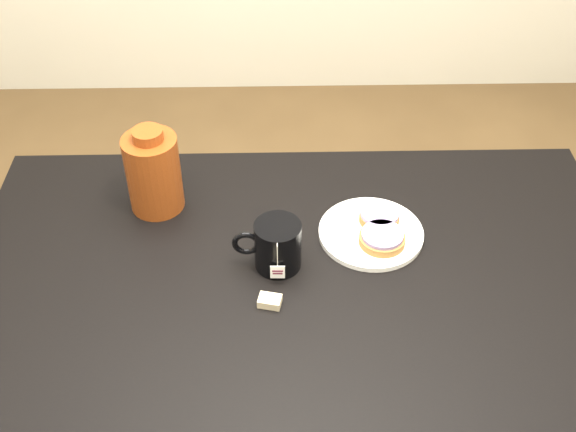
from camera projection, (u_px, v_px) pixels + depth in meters
The scene contains 7 objects.
table at pixel (299, 310), 1.54m from camera, with size 1.40×0.90×0.75m.
plate at pixel (371, 232), 1.58m from camera, with size 0.23×0.23×0.02m.
bagel_back at pixel (379, 216), 1.60m from camera, with size 0.12×0.12×0.03m.
bagel_front at pixel (382, 238), 1.54m from camera, with size 0.14×0.14×0.03m.
mug at pixel (277, 245), 1.48m from camera, with size 0.15×0.10×0.11m.
teabag_pouch at pixel (270, 301), 1.43m from camera, with size 0.04×0.03×0.02m, color #C6B793.
bagel_package at pixel (153, 172), 1.60m from camera, with size 0.16×0.16×0.21m.
Camera 1 is at (-0.05, -1.02, 1.83)m, focal length 45.00 mm.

